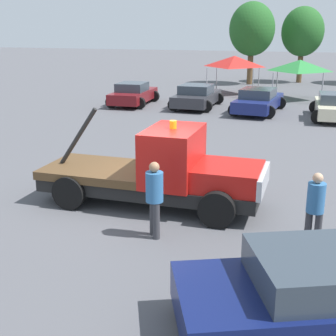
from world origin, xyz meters
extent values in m
plane|color=#545459|center=(0.00, 0.00, 0.00)|extent=(160.00, 160.00, 0.00)
cube|color=black|center=(0.00, 0.00, 0.53)|extent=(5.77, 1.81, 0.35)
cube|color=red|center=(2.07, 0.01, 0.98)|extent=(1.62, 1.69, 0.55)
cube|color=silver|center=(2.93, 0.02, 0.95)|extent=(0.13, 1.77, 0.50)
cube|color=red|center=(0.63, 0.00, 1.40)|extent=(1.28, 1.98, 1.39)
cube|color=brown|center=(-1.44, -0.01, 0.81)|extent=(2.89, 1.99, 0.22)
cylinder|color=black|center=(-2.03, -0.01, 1.70)|extent=(1.19, 0.13, 1.63)
cylinder|color=orange|center=(0.63, 0.00, 2.20)|extent=(0.18, 0.18, 0.20)
cylinder|color=black|center=(1.99, 0.95, 0.44)|extent=(0.88, 0.26, 0.88)
cylinder|color=black|center=(2.00, -0.92, 0.44)|extent=(0.88, 0.26, 0.88)
cylinder|color=black|center=(-1.88, 0.92, 0.44)|extent=(0.88, 0.26, 0.88)
cylinder|color=black|center=(-1.86, -0.95, 0.44)|extent=(0.88, 0.26, 0.88)
cube|color=#0F194C|center=(4.53, -4.23, 0.54)|extent=(5.18, 3.71, 0.60)
cube|color=#333D47|center=(4.31, -4.33, 1.09)|extent=(2.53, 2.36, 0.50)
cylinder|color=black|center=(2.67, -4.07, 0.34)|extent=(0.68, 0.22, 0.68)
cylinder|color=#38383D|center=(4.26, -1.34, 0.40)|extent=(0.15, 0.15, 0.81)
cylinder|color=#38383D|center=(4.06, -1.29, 0.40)|extent=(0.15, 0.15, 0.81)
cylinder|color=teal|center=(4.16, -1.32, 1.13)|extent=(0.37, 0.37, 0.64)
sphere|color=tan|center=(4.16, -1.32, 1.56)|extent=(0.22, 0.22, 0.22)
cylinder|color=#38383D|center=(0.72, -1.77, 0.42)|extent=(0.16, 0.16, 0.85)
cylinder|color=#38383D|center=(0.85, -1.94, 0.42)|extent=(0.16, 0.16, 0.85)
cylinder|color=teal|center=(0.79, -1.86, 1.18)|extent=(0.39, 0.39, 0.67)
sphere|color=#A87A56|center=(0.79, -1.86, 1.63)|extent=(0.23, 0.23, 0.23)
cube|color=maroon|center=(-6.57, 15.14, 0.54)|extent=(2.03, 4.35, 0.60)
cube|color=#333D47|center=(-6.56, 14.93, 1.09)|extent=(1.68, 1.87, 0.50)
cylinder|color=black|center=(-7.51, 16.54, 0.34)|extent=(0.68, 0.22, 0.68)
cylinder|color=black|center=(-5.80, 16.63, 0.34)|extent=(0.68, 0.22, 0.68)
cylinder|color=black|center=(-7.35, 13.65, 0.34)|extent=(0.68, 0.22, 0.68)
cylinder|color=black|center=(-5.64, 13.74, 0.34)|extent=(0.68, 0.22, 0.68)
cube|color=#2D2D33|center=(-2.70, 15.35, 0.54)|extent=(1.98, 4.43, 0.60)
cube|color=#333D47|center=(-2.70, 15.13, 1.09)|extent=(1.72, 1.87, 0.50)
cylinder|color=black|center=(-3.61, 16.86, 0.34)|extent=(0.68, 0.22, 0.68)
cylinder|color=black|center=(-1.77, 16.84, 0.34)|extent=(0.68, 0.22, 0.68)
cylinder|color=black|center=(-3.63, 13.86, 0.34)|extent=(0.68, 0.22, 0.68)
cylinder|color=black|center=(-1.79, 13.84, 0.34)|extent=(0.68, 0.22, 0.68)
cube|color=navy|center=(0.91, 14.76, 0.54)|extent=(2.29, 4.84, 0.60)
cube|color=#333D47|center=(0.89, 14.52, 1.09)|extent=(1.83, 2.11, 0.50)
cylinder|color=black|center=(0.16, 16.43, 0.34)|extent=(0.68, 0.22, 0.68)
cylinder|color=black|center=(1.95, 16.27, 0.34)|extent=(0.68, 0.22, 0.68)
cylinder|color=black|center=(-0.12, 13.25, 0.34)|extent=(0.68, 0.22, 0.68)
cylinder|color=black|center=(1.66, 13.09, 0.34)|extent=(0.68, 0.22, 0.68)
cube|color=beige|center=(4.84, 14.06, 0.54)|extent=(2.06, 4.45, 0.60)
cube|color=#333D47|center=(4.86, 13.84, 1.09)|extent=(1.70, 1.92, 0.50)
cylinder|color=black|center=(3.90, 15.49, 0.34)|extent=(0.68, 0.22, 0.68)
cylinder|color=black|center=(4.07, 12.54, 0.34)|extent=(0.68, 0.22, 0.68)
cylinder|color=#9E9EA3|center=(-3.23, 20.04, 0.94)|extent=(0.07, 0.07, 1.87)
cylinder|color=#9E9EA3|center=(-0.16, 20.04, 0.94)|extent=(0.07, 0.07, 1.87)
cylinder|color=#9E9EA3|center=(-3.23, 23.10, 0.94)|extent=(0.07, 0.07, 1.87)
cylinder|color=#9E9EA3|center=(-0.16, 23.10, 0.94)|extent=(0.07, 0.07, 1.87)
pyramid|color=red|center=(-1.70, 21.57, 2.24)|extent=(3.06, 3.06, 0.73)
cylinder|color=#9E9EA3|center=(1.24, 18.76, 0.90)|extent=(0.07, 0.07, 1.81)
cylinder|color=#9E9EA3|center=(4.18, 18.76, 0.90)|extent=(0.07, 0.07, 1.81)
cylinder|color=#9E9EA3|center=(1.24, 21.70, 0.90)|extent=(0.07, 0.07, 1.81)
cylinder|color=#9E9EA3|center=(4.18, 21.70, 0.90)|extent=(0.07, 0.07, 1.81)
pyramid|color=#287F38|center=(2.71, 20.23, 2.16)|extent=(2.94, 2.94, 0.70)
cylinder|color=brown|center=(-1.48, 27.72, 1.12)|extent=(0.45, 0.45, 2.24)
ellipsoid|color=#235B23|center=(-1.48, 27.72, 4.32)|extent=(3.59, 3.59, 4.16)
cylinder|color=brown|center=(2.29, 30.22, 1.07)|extent=(0.43, 0.43, 2.13)
ellipsoid|color=#235B23|center=(2.29, 30.22, 4.12)|extent=(3.41, 3.41, 3.96)
camera|label=1|loc=(4.03, -10.92, 4.54)|focal=50.00mm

